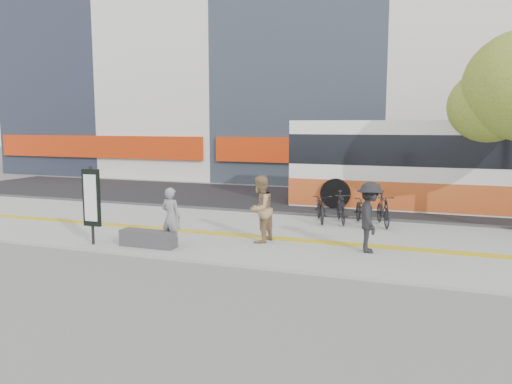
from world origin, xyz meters
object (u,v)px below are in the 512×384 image
(signboard, at_px, (91,199))
(seated_woman, at_px, (171,217))
(pedestrian_dark, at_px, (370,217))
(bus, at_px, (460,168))
(bench, at_px, (148,239))
(pedestrian_tan, at_px, (260,209))

(signboard, height_order, seated_woman, signboard)
(seated_woman, distance_m, pedestrian_dark, 5.34)
(signboard, xyz_separation_m, bus, (9.71, 10.01, 0.35))
(bench, bearing_deg, signboard, -169.19)
(bus, bearing_deg, seated_woman, -128.43)
(bus, xyz_separation_m, pedestrian_dark, (-2.33, -8.17, -0.70))
(signboard, xyz_separation_m, pedestrian_dark, (7.37, 1.83, -0.35))
(signboard, xyz_separation_m, seated_woman, (2.20, 0.54, -0.47))
(bench, height_order, pedestrian_dark, pedestrian_dark)
(seated_woman, bearing_deg, pedestrian_tan, -139.63)
(bench, distance_m, signboard, 1.94)
(bench, relative_size, pedestrian_tan, 0.84)
(bench, relative_size, signboard, 0.73)
(bench, xyz_separation_m, pedestrian_dark, (5.77, 1.53, 0.71))
(bus, relative_size, pedestrian_dark, 7.07)
(signboard, height_order, pedestrian_tan, signboard)
(bench, distance_m, seated_woman, 0.87)
(pedestrian_tan, xyz_separation_m, pedestrian_dark, (3.09, -0.09, -0.02))
(seated_woman, bearing_deg, signboard, 20.76)
(signboard, relative_size, pedestrian_tan, 1.15)
(pedestrian_tan, height_order, pedestrian_dark, pedestrian_tan)
(bench, relative_size, pedestrian_dark, 0.86)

